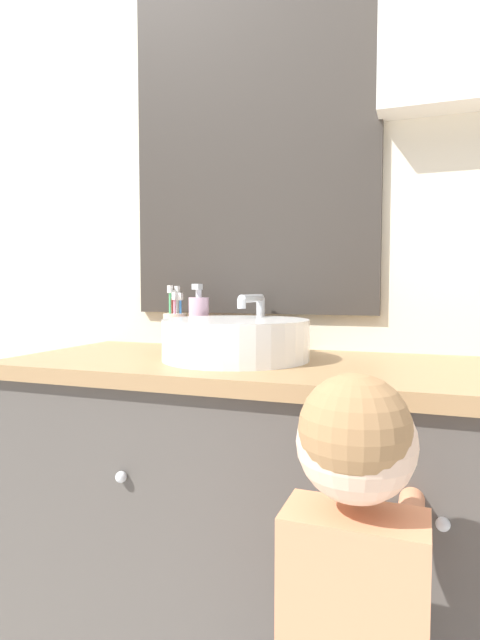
% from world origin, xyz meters
% --- Properties ---
extents(wall_back, '(3.20, 0.18, 2.50)m').
position_xyz_m(wall_back, '(0.01, 0.62, 1.29)').
color(wall_back, beige).
rests_on(wall_back, ground_plane).
extents(vanity_counter, '(1.39, 0.53, 0.79)m').
position_xyz_m(vanity_counter, '(0.00, 0.34, 0.39)').
color(vanity_counter, '#4C4742').
rests_on(vanity_counter, ground_plane).
extents(sink_basin, '(0.36, 0.41, 0.16)m').
position_xyz_m(sink_basin, '(-0.15, 0.34, 0.84)').
color(sink_basin, white).
rests_on(sink_basin, vanity_counter).
extents(toothbrush_holder, '(0.07, 0.07, 0.18)m').
position_xyz_m(toothbrush_holder, '(-0.40, 0.51, 0.84)').
color(toothbrush_holder, beige).
rests_on(toothbrush_holder, vanity_counter).
extents(soap_dispenser, '(0.06, 0.06, 0.19)m').
position_xyz_m(soap_dispenser, '(-0.32, 0.49, 0.86)').
color(soap_dispenser, '#CCA3BC').
rests_on(soap_dispenser, vanity_counter).
extents(child_figure, '(0.19, 0.42, 0.85)m').
position_xyz_m(child_figure, '(0.19, -0.13, 0.51)').
color(child_figure, slate).
rests_on(child_figure, ground_plane).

